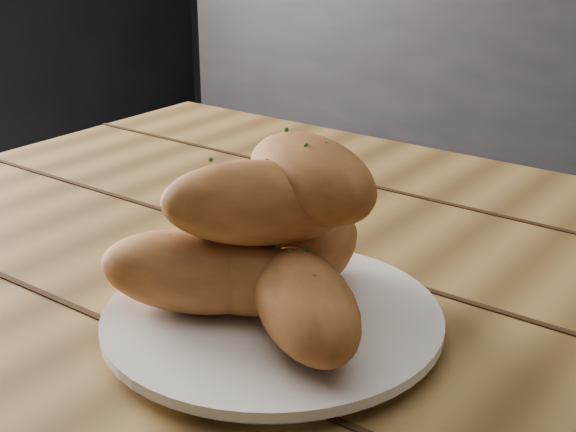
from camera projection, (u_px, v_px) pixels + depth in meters
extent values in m
cube|color=olive|center=(470.00, 400.00, 0.57)|extent=(1.45, 0.96, 0.04)
cylinder|color=olive|center=(177.00, 356.00, 1.33)|extent=(0.07, 0.07, 0.71)
cylinder|color=white|center=(272.00, 325.00, 0.62)|extent=(0.24, 0.24, 0.01)
cylinder|color=white|center=(272.00, 316.00, 0.61)|extent=(0.26, 0.26, 0.01)
ellipsoid|color=#B96C33|center=(191.00, 272.00, 0.60)|extent=(0.16, 0.12, 0.06)
ellipsoid|color=#B96C33|center=(305.00, 304.00, 0.56)|extent=(0.15, 0.14, 0.06)
ellipsoid|color=#B96C33|center=(307.00, 250.00, 0.64)|extent=(0.09, 0.15, 0.06)
ellipsoid|color=#B96C33|center=(257.00, 203.00, 0.58)|extent=(0.15, 0.14, 0.06)
ellipsoid|color=#B96C33|center=(310.00, 178.00, 0.59)|extent=(0.15, 0.11, 0.06)
ellipsoid|color=#B96C33|center=(225.00, 270.00, 0.61)|extent=(0.15, 0.08, 0.06)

